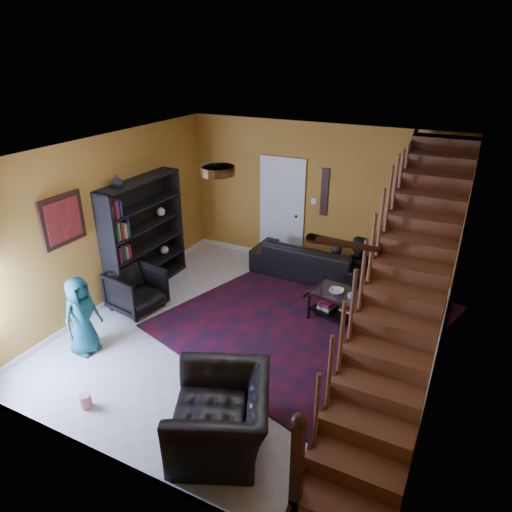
{
  "coord_description": "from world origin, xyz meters",
  "views": [
    {
      "loc": [
        2.67,
        -5.16,
        4.03
      ],
      "look_at": [
        -0.11,
        0.4,
        1.15
      ],
      "focal_mm": 32.0,
      "sensor_mm": 36.0,
      "label": 1
    }
  ],
  "objects_px": {
    "armchair_right": "(221,415)",
    "coffee_table": "(347,305)",
    "armchair_left": "(136,290)",
    "bookshelf": "(145,237)",
    "sofa": "(312,260)"
  },
  "relations": [
    {
      "from": "bookshelf",
      "to": "armchair_right",
      "type": "height_order",
      "value": "bookshelf"
    },
    {
      "from": "armchair_right",
      "to": "coffee_table",
      "type": "height_order",
      "value": "armchair_right"
    },
    {
      "from": "sofa",
      "to": "coffee_table",
      "type": "relative_size",
      "value": 1.79
    },
    {
      "from": "armchair_left",
      "to": "armchair_right",
      "type": "height_order",
      "value": "armchair_right"
    },
    {
      "from": "armchair_left",
      "to": "coffee_table",
      "type": "bearing_deg",
      "value": -59.67
    },
    {
      "from": "armchair_left",
      "to": "coffee_table",
      "type": "distance_m",
      "value": 3.46
    },
    {
      "from": "bookshelf",
      "to": "armchair_left",
      "type": "bearing_deg",
      "value": -64.64
    },
    {
      "from": "bookshelf",
      "to": "armchair_right",
      "type": "xyz_separation_m",
      "value": [
        3.06,
        -2.58,
        -0.57
      ]
    },
    {
      "from": "sofa",
      "to": "bookshelf",
      "type": "bearing_deg",
      "value": 35.44
    },
    {
      "from": "armchair_left",
      "to": "armchair_right",
      "type": "distance_m",
      "value": 3.26
    },
    {
      "from": "sofa",
      "to": "armchair_left",
      "type": "height_order",
      "value": "armchair_left"
    },
    {
      "from": "armchair_right",
      "to": "coffee_table",
      "type": "relative_size",
      "value": 0.95
    },
    {
      "from": "sofa",
      "to": "armchair_left",
      "type": "distance_m",
      "value": 3.27
    },
    {
      "from": "bookshelf",
      "to": "sofa",
      "type": "height_order",
      "value": "bookshelf"
    },
    {
      "from": "armchair_left",
      "to": "coffee_table",
      "type": "xyz_separation_m",
      "value": [
        3.22,
        1.27,
        -0.11
      ]
    }
  ]
}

